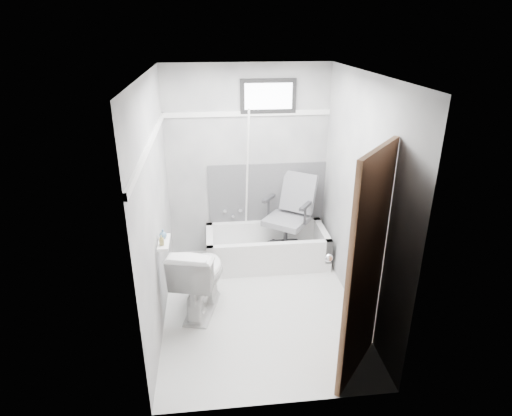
{
  "coord_description": "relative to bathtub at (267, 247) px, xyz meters",
  "views": [
    {
      "loc": [
        -0.47,
        -3.79,
        2.79
      ],
      "look_at": [
        0.0,
        0.35,
        1.0
      ],
      "focal_mm": 30.0,
      "sensor_mm": 36.0,
      "label": 1
    }
  ],
  "objects": [
    {
      "name": "toilet",
      "position": [
        -0.82,
        -0.91,
        0.19
      ],
      "size": [
        0.65,
        0.9,
        0.8
      ],
      "primitive_type": "imported",
      "rotation": [
        0.0,
        0.0,
        2.88
      ],
      "color": "white",
      "rests_on": "floor"
    },
    {
      "name": "soap_bottle_b",
      "position": [
        -1.14,
        -1.01,
        0.75
      ],
      "size": [
        0.1,
        0.1,
        0.09
      ],
      "primitive_type": "imported",
      "rotation": [
        0.0,
        0.0,
        0.84
      ],
      "color": "slate",
      "rests_on": "shelf"
    },
    {
      "name": "faucet",
      "position": [
        -0.4,
        0.34,
        0.34
      ],
      "size": [
        0.26,
        0.1,
        0.16
      ],
      "primitive_type": null,
      "color": "silver",
      "rests_on": "wall_back"
    },
    {
      "name": "shelf",
      "position": [
        -1.13,
        -1.07,
        0.69
      ],
      "size": [
        0.1,
        0.32,
        0.02
      ],
      "primitive_type": "cube",
      "color": "white",
      "rests_on": "wall_left"
    },
    {
      "name": "bathtub",
      "position": [
        0.0,
        0.0,
        0.0
      ],
      "size": [
        1.5,
        0.7,
        0.42
      ],
      "primitive_type": null,
      "color": "white",
      "rests_on": "floor"
    },
    {
      "name": "wall_right",
      "position": [
        0.8,
        -0.93,
        0.99
      ],
      "size": [
        0.02,
        2.6,
        2.4
      ],
      "primitive_type": "cube",
      "color": "slate",
      "rests_on": "floor"
    },
    {
      "name": "backerboard",
      "position": [
        0.05,
        0.36,
        0.59
      ],
      "size": [
        1.5,
        0.02,
        0.78
      ],
      "primitive_type": "cube",
      "color": "#4C4C4F",
      "rests_on": "wall_back"
    },
    {
      "name": "trim_left",
      "position": [
        -1.19,
        -0.93,
        1.61
      ],
      "size": [
        0.02,
        2.6,
        0.06
      ],
      "primitive_type": "cube",
      "color": "white",
      "rests_on": "wall_left"
    },
    {
      "name": "door",
      "position": [
        0.78,
        -2.21,
        0.79
      ],
      "size": [
        0.78,
        0.78,
        2.0
      ],
      "primitive_type": null,
      "color": "brown",
      "rests_on": "floor"
    },
    {
      "name": "wall_back",
      "position": [
        -0.2,
        0.37,
        0.99
      ],
      "size": [
        2.0,
        0.02,
        2.4
      ],
      "primitive_type": "cube",
      "color": "slate",
      "rests_on": "floor"
    },
    {
      "name": "soap_bottle_a",
      "position": [
        -1.14,
        -1.15,
        0.76
      ],
      "size": [
        0.05,
        0.05,
        0.09
      ],
      "primitive_type": "imported",
      "rotation": [
        0.0,
        0.0,
        0.07
      ],
      "color": "olive",
      "rests_on": "shelf"
    },
    {
      "name": "window",
      "position": [
        0.05,
        0.36,
        1.81
      ],
      "size": [
        0.66,
        0.04,
        0.4
      ],
      "primitive_type": null,
      "color": "black",
      "rests_on": "wall_back"
    },
    {
      "name": "trim_back",
      "position": [
        -0.2,
        0.36,
        1.61
      ],
      "size": [
        2.0,
        0.02,
        0.06
      ],
      "primitive_type": "cube",
      "color": "white",
      "rests_on": "wall_back"
    },
    {
      "name": "office_chair",
      "position": [
        0.25,
        0.05,
        0.4
      ],
      "size": [
        0.79,
        0.79,
        0.99
      ],
      "primitive_type": null,
      "rotation": [
        0.0,
        0.0,
        -0.63
      ],
      "color": "slate",
      "rests_on": "bathtub"
    },
    {
      "name": "wall_left",
      "position": [
        -1.2,
        -0.93,
        0.99
      ],
      "size": [
        0.02,
        2.6,
        2.4
      ],
      "primitive_type": "cube",
      "color": "slate",
      "rests_on": "floor"
    },
    {
      "name": "floor",
      "position": [
        -0.2,
        -0.93,
        -0.21
      ],
      "size": [
        2.6,
        2.6,
        0.0
      ],
      "primitive_type": "plane",
      "color": "silver",
      "rests_on": "ground"
    },
    {
      "name": "wall_front",
      "position": [
        -0.2,
        -2.23,
        0.99
      ],
      "size": [
        2.0,
        0.02,
        2.4
      ],
      "primitive_type": "cube",
      "color": "slate",
      "rests_on": "floor"
    },
    {
      "name": "ceiling",
      "position": [
        -0.2,
        -0.93,
        2.19
      ],
      "size": [
        2.6,
        2.6,
        0.0
      ],
      "primitive_type": "plane",
      "rotation": [
        3.14,
        0.0,
        0.0
      ],
      "color": "silver",
      "rests_on": "floor"
    },
    {
      "name": "pole",
      "position": [
        -0.23,
        0.13,
        0.84
      ],
      "size": [
        0.02,
        0.62,
        1.86
      ],
      "primitive_type": "cylinder",
      "rotation": [
        0.31,
        0.0,
        0.0
      ],
      "color": "white",
      "rests_on": "bathtub"
    }
  ]
}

